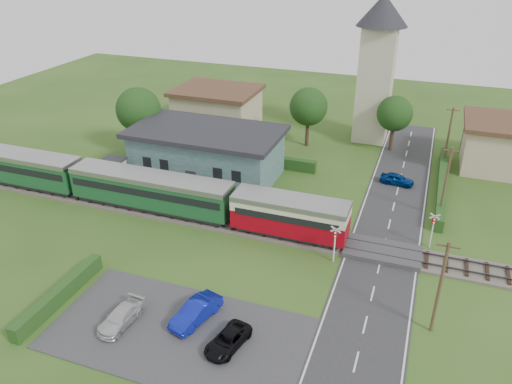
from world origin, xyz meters
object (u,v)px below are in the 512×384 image
(car_park_blue, at_px, (196,312))
(car_park_dark, at_px, (228,340))
(station_building, at_px, (207,152))
(car_park_silver, at_px, (121,317))
(pedestrian_far, at_px, (120,178))
(crossing_signal_far, at_px, (433,225))
(train, at_px, (122,185))
(house_west, at_px, (217,108))
(church_tower, at_px, (378,59))
(equipment_hut, at_px, (113,171))
(crossing_signal_near, at_px, (335,239))
(car_on_road, at_px, (397,179))
(pedestrian_near, at_px, (251,199))
(house_east, at_px, (502,144))

(car_park_blue, bearing_deg, car_park_dark, -12.50)
(station_building, xyz_separation_m, car_park_silver, (4.47, -23.52, -2.05))
(station_building, relative_size, pedestrian_far, 8.52)
(crossing_signal_far, xyz_separation_m, car_park_dark, (-11.54, -16.41, -1.55))
(station_building, height_order, train, station_building)
(house_west, relative_size, car_park_dark, 2.96)
(church_tower, bearing_deg, pedestrian_far, -133.19)
(train, xyz_separation_m, car_park_dark, (16.86, -14.02, -1.59))
(train, xyz_separation_m, crossing_signal_far, (28.40, 2.39, -0.04))
(equipment_hut, distance_m, car_park_silver, 21.70)
(train, relative_size, car_park_dark, 11.84)
(crossing_signal_near, distance_m, car_on_road, 16.45)
(station_building, xyz_separation_m, pedestrian_far, (-6.91, -6.33, -1.30))
(station_building, relative_size, train, 0.37)
(church_tower, distance_m, pedestrian_near, 25.71)
(equipment_hut, height_order, house_east, house_east)
(train, bearing_deg, pedestrian_far, 128.43)
(car_park_dark, height_order, pedestrian_far, pedestrian_far)
(car_park_dark, height_order, pedestrian_near, pedestrian_near)
(equipment_hut, distance_m, car_on_road, 29.65)
(station_building, xyz_separation_m, house_west, (-5.00, 14.01, 0.10))
(house_east, distance_m, crossing_signal_near, 27.95)
(car_park_silver, bearing_deg, car_on_road, 66.32)
(pedestrian_near, bearing_deg, pedestrian_far, -14.27)
(equipment_hut, relative_size, house_east, 0.29)
(pedestrian_near, bearing_deg, house_west, -74.65)
(church_tower, xyz_separation_m, car_on_road, (4.73, -12.37, -9.59))
(station_building, bearing_deg, church_tower, 48.59)
(church_tower, relative_size, car_park_dark, 4.82)
(crossing_signal_far, height_order, car_on_road, crossing_signal_far)
(station_building, height_order, church_tower, church_tower)
(train, distance_m, pedestrian_near, 12.50)
(house_east, bearing_deg, train, -147.70)
(crossing_signal_far, height_order, pedestrian_near, crossing_signal_far)
(equipment_hut, height_order, pedestrian_far, equipment_hut)
(house_east, relative_size, car_park_blue, 2.11)
(train, relative_size, house_east, 4.91)
(equipment_hut, distance_m, car_park_blue, 23.18)
(house_east, bearing_deg, crossing_signal_far, -108.08)
(car_park_dark, distance_m, pedestrian_far, 25.27)
(car_park_blue, bearing_deg, church_tower, 96.32)
(station_building, bearing_deg, car_park_silver, -79.25)
(church_tower, height_order, pedestrian_far, church_tower)
(equipment_hut, distance_m, station_building, 9.92)
(equipment_hut, bearing_deg, train, -44.97)
(crossing_signal_near, height_order, car_park_dark, crossing_signal_near)
(car_park_silver, xyz_separation_m, pedestrian_near, (2.79, 17.71, 0.62))
(crossing_signal_near, distance_m, pedestrian_far, 23.86)
(equipment_hut, bearing_deg, pedestrian_near, -0.05)
(house_east, bearing_deg, equipment_hut, -153.68)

